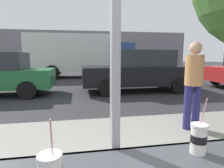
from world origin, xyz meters
TOP-DOWN VIEW (x-y plane):
  - ground_plane at (0.00, 8.00)m, footprint 60.00×60.00m
  - sidewalk_strip at (0.00, 1.60)m, footprint 16.00×2.80m
  - window_wall at (0.00, 0.08)m, footprint 2.95×0.20m
  - building_facade_far at (0.00, 23.65)m, footprint 28.00×1.20m
  - soda_cup_right at (0.46, -0.10)m, footprint 0.09×0.09m
  - parked_car_black at (2.32, 6.72)m, footprint 4.66×2.03m
  - box_truck at (-0.09, 12.36)m, footprint 7.07×2.44m
  - pedestrian at (1.88, 2.12)m, footprint 0.32×0.32m

SIDE VIEW (x-z plane):
  - ground_plane at x=0.00m, z-range 0.00..0.00m
  - sidewalk_strip at x=0.00m, z-range 0.00..0.14m
  - parked_car_black at x=2.32m, z-range 0.01..1.75m
  - soda_cup_right at x=0.46m, z-range 0.90..1.23m
  - pedestrian at x=1.88m, z-range 0.26..1.89m
  - box_truck at x=-0.09m, z-range 0.15..3.02m
  - window_wall at x=0.00m, z-range 0.33..3.23m
  - building_facade_far at x=0.00m, z-range 0.00..4.46m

